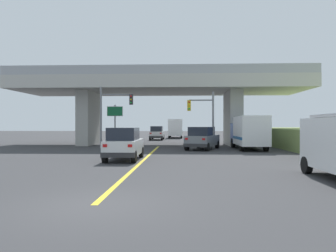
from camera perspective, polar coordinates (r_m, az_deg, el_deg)
name	(u,v)px	position (r m, az deg, el deg)	size (l,w,h in m)	color
ground	(160,145)	(34.59, -1.42, -3.45)	(160.00, 160.00, 0.00)	#353538
overpass_bridge	(160,92)	(34.72, -1.42, 6.25)	(31.01, 9.00, 8.04)	#B7B5AD
lane_divider_stripe	(145,159)	(20.37, -4.22, -5.97)	(0.20, 23.46, 0.01)	yellow
suv_lead	(124,144)	(19.68, -8.00, -3.25)	(1.94, 4.32, 2.02)	silver
suv_crossing	(202,138)	(28.09, 6.29, -2.21)	(3.48, 5.11, 2.02)	slate
box_truck	(249,132)	(28.73, 14.54, -1.08)	(2.33, 6.52, 2.95)	navy
sedan_oncoming	(157,133)	(46.17, -2.03, -1.28)	(1.94, 4.84, 2.02)	silver
traffic_signal_nearside	(204,114)	(28.27, 6.61, 2.26)	(2.41, 0.36, 5.18)	slate
traffic_signal_farside	(112,109)	(29.71, -10.26, 2.99)	(3.11, 0.36, 5.79)	slate
highway_sign	(115,116)	(32.72, -9.66, 1.86)	(1.64, 0.17, 4.28)	slate
semi_truck_distant	(176,128)	(53.42, 1.38, -0.40)	(2.33, 7.35, 3.14)	silver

